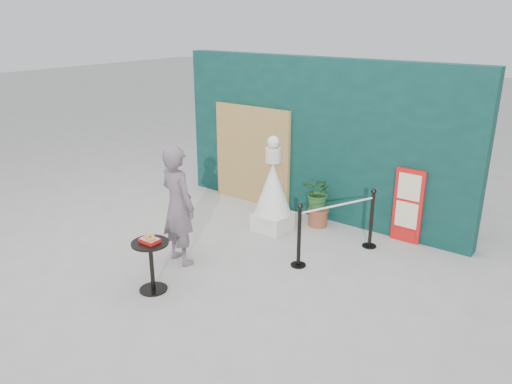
% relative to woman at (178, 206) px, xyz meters
% --- Properties ---
extents(ground, '(60.00, 60.00, 0.00)m').
position_rel_woman_xyz_m(ground, '(0.68, -0.11, -0.94)').
color(ground, '#ADAAA5').
rests_on(ground, ground).
extents(back_wall, '(6.00, 0.30, 3.00)m').
position_rel_woman_xyz_m(back_wall, '(0.68, 3.04, 0.56)').
color(back_wall, '#0A2D2B').
rests_on(back_wall, ground).
extents(bamboo_fence, '(1.80, 0.08, 2.00)m').
position_rel_woman_xyz_m(bamboo_fence, '(-0.72, 2.83, 0.06)').
color(bamboo_fence, tan).
rests_on(bamboo_fence, ground).
extents(woman, '(0.76, 0.57, 1.88)m').
position_rel_woman_xyz_m(woman, '(0.00, 0.00, 0.00)').
color(woman, '#65575F').
rests_on(woman, ground).
extents(menu_board, '(0.50, 0.07, 1.30)m').
position_rel_woman_xyz_m(menu_board, '(2.58, 2.84, -0.29)').
color(menu_board, red).
rests_on(menu_board, ground).
extents(statue, '(0.68, 0.68, 1.75)m').
position_rel_woman_xyz_m(statue, '(0.47, 1.88, -0.23)').
color(statue, beige).
rests_on(statue, ground).
extents(cafe_table, '(0.52, 0.52, 0.75)m').
position_rel_woman_xyz_m(cafe_table, '(0.32, -0.88, -0.44)').
color(cafe_table, black).
rests_on(cafe_table, ground).
extents(food_basket, '(0.26, 0.19, 0.11)m').
position_rel_woman_xyz_m(food_basket, '(0.33, -0.88, -0.15)').
color(food_basket, red).
rests_on(food_basket, cafe_table).
extents(planter, '(0.57, 0.49, 0.97)m').
position_rel_woman_xyz_m(planter, '(1.04, 2.54, -0.38)').
color(planter, brown).
rests_on(planter, ground).
extents(stanchion_barrier, '(0.84, 1.54, 1.03)m').
position_rel_woman_xyz_m(stanchion_barrier, '(1.89, 1.63, -0.45)').
color(stanchion_barrier, black).
rests_on(stanchion_barrier, ground).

